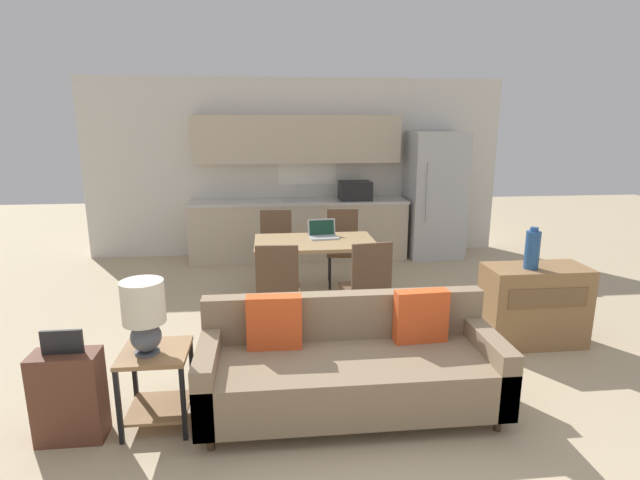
# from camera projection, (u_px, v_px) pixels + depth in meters

# --- Properties ---
(ground_plane) EXTENTS (20.00, 20.00, 0.00)m
(ground_plane) POSITION_uv_depth(u_px,v_px,m) (338.00, 417.00, 3.58)
(ground_plane) COLOR tan
(wall_back) EXTENTS (6.40, 0.07, 2.70)m
(wall_back) POSITION_uv_depth(u_px,v_px,m) (297.00, 168.00, 7.74)
(wall_back) COLOR silver
(wall_back) RESTS_ON ground_plane
(kitchen_counter) EXTENTS (3.28, 0.65, 2.15)m
(kitchen_counter) POSITION_uv_depth(u_px,v_px,m) (299.00, 203.00, 7.57)
(kitchen_counter) COLOR beige
(kitchen_counter) RESTS_ON ground_plane
(refrigerator) EXTENTS (0.81, 0.76, 1.91)m
(refrigerator) POSITION_uv_depth(u_px,v_px,m) (435.00, 195.00, 7.65)
(refrigerator) COLOR #B7BABC
(refrigerator) RESTS_ON ground_plane
(dining_table) EXTENTS (1.33, 0.83, 0.77)m
(dining_table) POSITION_uv_depth(u_px,v_px,m) (315.00, 247.00, 5.56)
(dining_table) COLOR tan
(dining_table) RESTS_ON ground_plane
(couch) EXTENTS (2.14, 0.80, 0.85)m
(couch) POSITION_uv_depth(u_px,v_px,m) (349.00, 365.00, 3.64)
(couch) COLOR #3D2D1E
(couch) RESTS_ON ground_plane
(side_table) EXTENTS (0.45, 0.45, 0.56)m
(side_table) POSITION_uv_depth(u_px,v_px,m) (157.00, 375.00, 3.42)
(side_table) COLOR olive
(side_table) RESTS_ON ground_plane
(table_lamp) EXTENTS (0.28, 0.28, 0.51)m
(table_lamp) POSITION_uv_depth(u_px,v_px,m) (144.00, 312.00, 3.27)
(table_lamp) COLOR #4C515B
(table_lamp) RESTS_ON side_table
(credenza) EXTENTS (0.93, 0.45, 0.76)m
(credenza) POSITION_uv_depth(u_px,v_px,m) (534.00, 305.00, 4.70)
(credenza) COLOR olive
(credenza) RESTS_ON ground_plane
(vase) EXTENTS (0.13, 0.13, 0.38)m
(vase) POSITION_uv_depth(u_px,v_px,m) (532.00, 249.00, 4.52)
(vase) COLOR #234C84
(vase) RESTS_ON credenza
(dining_chair_near_left) EXTENTS (0.45, 0.45, 0.96)m
(dining_chair_near_left) POSITION_uv_depth(u_px,v_px,m) (278.00, 286.00, 4.79)
(dining_chair_near_left) COLOR brown
(dining_chair_near_left) RESTS_ON ground_plane
(dining_chair_far_right) EXTENTS (0.46, 0.46, 0.96)m
(dining_chair_far_right) POSITION_uv_depth(u_px,v_px,m) (343.00, 244.00, 6.40)
(dining_chair_far_right) COLOR brown
(dining_chair_far_right) RESTS_ON ground_plane
(dining_chair_near_right) EXTENTS (0.48, 0.48, 0.96)m
(dining_chair_near_right) POSITION_uv_depth(u_px,v_px,m) (367.00, 283.00, 4.87)
(dining_chair_near_right) COLOR brown
(dining_chair_near_right) RESTS_ON ground_plane
(dining_chair_far_left) EXTENTS (0.45, 0.45, 0.96)m
(dining_chair_far_left) POSITION_uv_depth(u_px,v_px,m) (276.00, 246.00, 6.34)
(dining_chair_far_left) COLOR brown
(dining_chair_far_left) RESTS_ON ground_plane
(laptop) EXTENTS (0.35, 0.29, 0.20)m
(laptop) POSITION_uv_depth(u_px,v_px,m) (323.00, 233.00, 5.70)
(laptop) COLOR #B7BABC
(laptop) RESTS_ON dining_table
(suitcase) EXTENTS (0.43, 0.22, 0.78)m
(suitcase) POSITION_uv_depth(u_px,v_px,m) (69.00, 396.00, 3.27)
(suitcase) COLOR brown
(suitcase) RESTS_ON ground_plane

